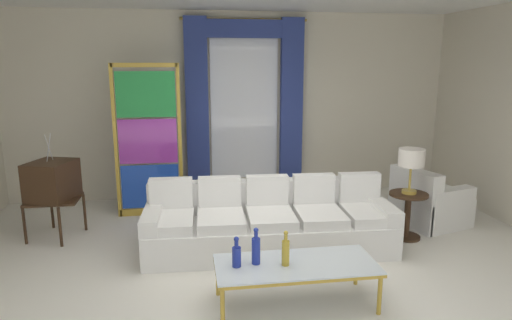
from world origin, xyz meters
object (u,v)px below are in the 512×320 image
peacock_figurine (189,209)px  round_side_table (408,211)px  bottle_crystal_tall (237,255)px  vintage_tv (52,182)px  table_lamp_brass (411,160)px  bottle_blue_decanter (286,251)px  coffee_table (296,267)px  armchair_white (428,204)px  bottle_amber_squat (256,249)px  couch_white_long (269,224)px  stained_glass_divider (148,144)px

peacock_figurine → round_side_table: 2.90m
bottle_crystal_tall → vintage_tv: vintage_tv is taller
round_side_table → table_lamp_brass: (0.00, -0.00, 0.67)m
bottle_blue_decanter → round_side_table: (1.89, 1.38, -0.19)m
peacock_figurine → table_lamp_brass: table_lamp_brass is taller
coffee_table → armchair_white: size_ratio=1.46×
coffee_table → armchair_white: 2.93m
bottle_blue_decanter → bottle_amber_squat: size_ratio=0.95×
couch_white_long → peacock_figurine: 1.36m
bottle_crystal_tall → armchair_white: (2.86, 1.78, -0.23)m
bottle_amber_squat → armchair_white: size_ratio=0.34×
coffee_table → bottle_amber_squat: (-0.36, 0.05, 0.17)m
armchair_white → vintage_tv: bearing=176.7°
bottle_crystal_tall → stained_glass_divider: 2.97m
vintage_tv → armchair_white: vintage_tv is taller
stained_glass_divider → table_lamp_brass: 3.58m
vintage_tv → armchair_white: 4.99m
coffee_table → vintage_tv: (-2.65, 2.08, 0.35)m
stained_glass_divider → table_lamp_brass: bearing=-23.3°
round_side_table → bottle_amber_squat: bearing=-148.7°
bottle_amber_squat → couch_white_long: bearing=74.4°
bottle_amber_squat → table_lamp_brass: bearing=31.3°
bottle_amber_squat → coffee_table: bearing=-7.9°
bottle_amber_squat → bottle_blue_decanter: bearing=-15.5°
coffee_table → table_lamp_brass: (1.79, 1.36, 0.65)m
bottle_blue_decanter → stained_glass_divider: size_ratio=0.15×
bottle_amber_squat → round_side_table: bottle_amber_squat is taller
bottle_amber_squat → round_side_table: size_ratio=0.58×
armchair_white → round_side_table: armchair_white is taller
armchair_white → bottle_amber_squat: bearing=-146.9°
bottle_crystal_tall → stained_glass_divider: (-0.96, 2.76, 0.54)m
vintage_tv → table_lamp_brass: vintage_tv is taller
table_lamp_brass → armchair_white: bearing=39.7°
vintage_tv → bottle_blue_decanter: bearing=-39.6°
coffee_table → round_side_table: size_ratio=2.48×
coffee_table → bottle_amber_squat: bearing=172.1°
round_side_table → coffee_table: bearing=-142.8°
couch_white_long → table_lamp_brass: 1.94m
couch_white_long → bottle_crystal_tall: 1.43m
bottle_blue_decanter → vintage_tv: (-2.55, 2.11, 0.18)m
couch_white_long → armchair_white: bearing=11.5°
armchair_white → table_lamp_brass: (-0.53, -0.44, 0.74)m
armchair_white → bottle_blue_decanter: bearing=-143.1°
vintage_tv → round_side_table: (4.44, -0.73, -0.37)m
coffee_table → table_lamp_brass: size_ratio=2.59×
bottle_amber_squat → armchair_white: (2.68, 1.74, -0.26)m
coffee_table → bottle_blue_decanter: bearing=-168.2°
stained_glass_divider → vintage_tv: bearing=-148.9°
stained_glass_divider → coffee_table: bearing=-61.6°
couch_white_long → round_side_table: (1.80, 0.04, 0.05)m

